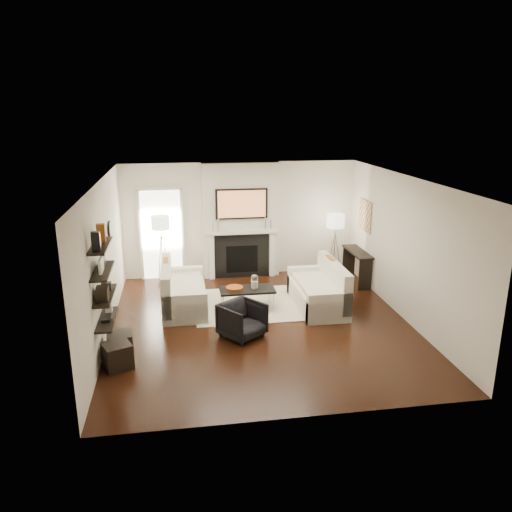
{
  "coord_description": "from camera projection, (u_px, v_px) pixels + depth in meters",
  "views": [
    {
      "loc": [
        -1.43,
        -8.49,
        3.88
      ],
      "look_at": [
        0.0,
        0.6,
        1.15
      ],
      "focal_mm": 35.0,
      "sensor_mm": 36.0,
      "label": 1
    }
  ],
  "objects": [
    {
      "name": "shelf_bottom",
      "position": [
        107.0,
        319.0,
        7.82
      ],
      "size": [
        0.25,
        1.0,
        0.03
      ],
      "primitive_type": "cube",
      "color": "black",
      "rests_on": "wall_left"
    },
    {
      "name": "room_envelope",
      "position": [
        261.0,
        255.0,
        8.97
      ],
      "size": [
        6.0,
        6.0,
        6.0
      ],
      "color": "black",
      "rests_on": "ground"
    },
    {
      "name": "pillow_left_orange",
      "position": [
        166.0,
        270.0,
        10.14
      ],
      "size": [
        0.1,
        0.42,
        0.42
      ],
      "primitive_type": "cube",
      "color": "#A85814",
      "rests_on": "loveseat_left_cushion"
    },
    {
      "name": "loveseat_right_back",
      "position": [
        334.0,
        281.0,
        10.07
      ],
      "size": [
        0.18,
        1.8,
        0.8
      ],
      "primitive_type": "cube",
      "color": "#ECE7CE",
      "rests_on": "floor"
    },
    {
      "name": "lamp_right_leg_c",
      "position": [
        333.0,
        258.0,
        11.36
      ],
      "size": [
        0.14,
        0.22,
        1.23
      ],
      "primitive_type": "cylinder",
      "rotation": [
        0.18,
        0.0,
        2.62
      ],
      "color": "silver",
      "rests_on": "floor"
    },
    {
      "name": "lamp_right_post",
      "position": [
        334.0,
        257.0,
        11.46
      ],
      "size": [
        0.02,
        0.02,
        1.2
      ],
      "primitive_type": "cylinder",
      "color": "silver",
      "rests_on": "floor"
    },
    {
      "name": "lamp_right_shade",
      "position": [
        336.0,
        221.0,
        11.22
      ],
      "size": [
        0.4,
        0.4,
        0.3
      ],
      "primitive_type": "cylinder",
      "color": "white",
      "rests_on": "lamp_right_post"
    },
    {
      "name": "copper_bowl",
      "position": [
        235.0,
        288.0,
        9.91
      ],
      "size": [
        0.34,
        0.34,
        0.06
      ],
      "primitive_type": "cylinder",
      "color": "#B95A1E",
      "rests_on": "coffee_table"
    },
    {
      "name": "loveseat_right_arm_s",
      "position": [
        307.0,
        280.0,
        10.85
      ],
      "size": [
        0.85,
        0.18,
        0.6
      ],
      "primitive_type": "cube",
      "color": "#ECE7CE",
      "rests_on": "floor"
    },
    {
      "name": "loveseat_left_arm_n",
      "position": [
        185.0,
        309.0,
        9.27
      ],
      "size": [
        0.85,
        0.18,
        0.6
      ],
      "primitive_type": "cube",
      "color": "#ECE7CE",
      "rests_on": "floor"
    },
    {
      "name": "mantel_pilaster_l",
      "position": [
        212.0,
        257.0,
        11.66
      ],
      "size": [
        0.12,
        0.08,
        1.1
      ],
      "primitive_type": "cube",
      "color": "white",
      "rests_on": "floor"
    },
    {
      "name": "loveseat_left_base",
      "position": [
        184.0,
        298.0,
        10.06
      ],
      "size": [
        0.85,
        1.8,
        0.42
      ],
      "primitive_type": "cube",
      "color": "#ECE7CE",
      "rests_on": "floor"
    },
    {
      "name": "shelf_top",
      "position": [
        100.0,
        246.0,
        7.48
      ],
      "size": [
        0.25,
        1.0,
        0.04
      ],
      "primitive_type": "cube",
      "color": "black",
      "rests_on": "wall_left"
    },
    {
      "name": "mantel_pilaster_r",
      "position": [
        272.0,
        254.0,
        11.88
      ],
      "size": [
        0.12,
        0.08,
        1.1
      ],
      "primitive_type": "cube",
      "color": "white",
      "rests_on": "floor"
    },
    {
      "name": "decor_magfile_a",
      "position": [
        96.0,
        241.0,
        7.11
      ],
      "size": [
        0.12,
        0.1,
        0.28
      ],
      "primitive_type": "cube",
      "color": "black",
      "rests_on": "shelf_top"
    },
    {
      "name": "decor_box_tall",
      "position": [
        109.0,
        306.0,
        8.05
      ],
      "size": [
        0.1,
        0.1,
        0.18
      ],
      "primitive_type": "cube",
      "color": "white",
      "rests_on": "shelf_bottom"
    },
    {
      "name": "door_trim_r",
      "position": [
        183.0,
        234.0,
        11.66
      ],
      "size": [
        0.06,
        0.06,
        2.16
      ],
      "primitive_type": "cube",
      "color": "white",
      "rests_on": "floor"
    },
    {
      "name": "candlestick_r_short",
      "position": [
        271.0,
        224.0,
        11.65
      ],
      "size": [
        0.04,
        0.04,
        0.24
      ],
      "primitive_type": "cylinder",
      "color": "silver",
      "rests_on": "mantel_shelf"
    },
    {
      "name": "decor_wine_rack",
      "position": [
        102.0,
        294.0,
        7.46
      ],
      "size": [
        0.18,
        0.25,
        0.2
      ],
      "primitive_type": "cube",
      "color": "black",
      "rests_on": "shelf_lower"
    },
    {
      "name": "decor_frame_a",
      "position": [
        101.0,
        265.0,
        7.46
      ],
      "size": [
        0.04,
        0.3,
        0.22
      ],
      "primitive_type": "cube",
      "color": "white",
      "rests_on": "shelf_upper"
    },
    {
      "name": "clock_face",
      "position": [
        111.0,
        230.0,
        9.32
      ],
      "size": [
        0.01,
        0.29,
        0.29
      ],
      "primitive_type": "cylinder",
      "rotation": [
        0.0,
        1.57,
        0.0
      ],
      "color": "white",
      "rests_on": "clock_rim"
    },
    {
      "name": "coffee_table",
      "position": [
        247.0,
        290.0,
        9.96
      ],
      "size": [
        1.1,
        0.55,
        0.04
      ],
      "primitive_type": "cube",
      "color": "black",
      "rests_on": "floor"
    },
    {
      "name": "tv_screen",
      "position": [
        242.0,
        204.0,
        11.39
      ],
      "size": [
        1.1,
        0.0,
        0.62
      ],
      "primitive_type": "cube",
      "color": "#BF723F",
      "rests_on": "tv_body"
    },
    {
      "name": "lamp_right_leg_a",
      "position": [
        339.0,
        257.0,
        11.48
      ],
      "size": [
        0.25,
        0.02,
        1.23
      ],
      "primitive_type": "cylinder",
      "rotation": [
        0.18,
        0.0,
        4.71
      ],
      "color": "silver",
      "rests_on": "floor"
    },
    {
      "name": "rug",
      "position": [
        258.0,
        304.0,
        10.3
      ],
      "size": [
        2.6,
        2.0,
        0.01
      ],
      "primitive_type": "cube",
      "color": "beige",
      "rests_on": "floor"
    },
    {
      "name": "console_leg_s",
      "position": [
        349.0,
        261.0,
        12.03
      ],
      "size": [
        0.3,
        0.04,
        0.71
      ],
      "primitive_type": "cube",
      "color": "black",
      "rests_on": "floor"
    },
    {
      "name": "ottoman_near",
      "position": [
        120.0,
        345.0,
        8.09
      ],
      "size": [
        0.45,
        0.45,
        0.4
      ],
      "primitive_type": "cube",
      "rotation": [
        0.0,
        0.0,
        0.13
      ],
      "color": "black",
      "rests_on": "floor"
    },
    {
      "name": "shelf_lower",
      "position": [
        105.0,
        296.0,
        7.71
      ],
      "size": [
        0.25,
        1.0,
        0.04
      ],
      "primitive_type": "cube",
      "color": "black",
      "rests_on": "wall_left"
    },
    {
      "name": "hurricane_glass",
      "position": [
        254.0,
        282.0,
        9.94
      ],
      "size": [
        0.14,
        0.14,
        0.25
      ],
      "primitive_type": "cylinder",
      "color": "white",
      "rests_on": "coffee_table"
    },
    {
      "name": "armchair",
      "position": [
        242.0,
        318.0,
        8.74
      ],
      "size": [
        0.91,
        0.9,
        0.69
      ],
      "primitive_type": "imported",
      "rotation": [
        0.0,
        0.0,
        0.64
      ],
      "color": "black",
      "rests_on": "floor"
    },
    {
      "name": "pillow_right_charcoal",
      "position": [
        339.0,
        277.0,
        9.73
      ],
      "size": [
        0.1,
        0.4,
        0.4
      ],
      "primitive_type": "cube",
      "color": "black",
      "rests_on": "loveseat_right_cushion"
    },
    {
      "name": "loveseat_right_base",
      "position": [
        317.0,
        297.0,
        10.11
      ],
      "size": [
        0.85,
        1.8,
        0.42
      ],
      "primitive_type": "cube",
      "color": "#ECE7CE",
      "rests_on": "floor"
    },
    {
      "name": "ottoman_far",
      "position": [
        118.0,
        356.0,
        7.72
      ],
      "size": [
        0.52,
        0.52,
        0.4
      ],
      "primitive_type": "cube",
      "rotation": [
        0.0,
        0.0,
        0.4
      ],
      "color": "black",
      "rests_on": "floor"
    },
    {
      "name": "wall_art",
      "position": [
        365.0,
        216.0,
        11.27
      ],
      "size": [
        0.03,
        0.7,
        0.7
      ],
      "primitive_type": "cube",
      "color": "tan",
      "rests_on": "wall_right"
    },
    {
      "name": "loveseat_right_arm_n",
      "position": [
        329.0,
        308.0,
        9.32
      ],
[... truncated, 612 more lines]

